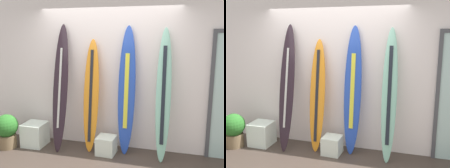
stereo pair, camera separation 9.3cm
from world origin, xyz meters
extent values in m
cube|color=white|center=(0.00, 1.30, 1.40)|extent=(7.20, 0.20, 2.80)
ellipsoid|color=black|center=(-0.79, 0.89, 1.11)|extent=(0.30, 0.56, 2.23)
cube|color=beige|center=(-0.79, 0.86, 1.12)|extent=(0.05, 0.31, 1.37)
cone|color=black|center=(-0.79, 0.73, 0.20)|extent=(0.07, 0.09, 0.11)
ellipsoid|color=orange|center=(-0.25, 0.97, 0.98)|extent=(0.28, 0.38, 1.97)
cube|color=black|center=(-0.25, 0.94, 0.99)|extent=(0.06, 0.27, 1.59)
cone|color=black|center=(-0.25, 0.88, 0.17)|extent=(0.07, 0.09, 0.11)
ellipsoid|color=#2649B6|center=(0.38, 1.02, 1.10)|extent=(0.31, 0.33, 2.19)
cube|color=yellow|center=(0.38, 0.99, 1.10)|extent=(0.08, 0.16, 1.26)
cone|color=black|center=(0.38, 0.95, 0.20)|extent=(0.07, 0.08, 0.11)
ellipsoid|color=#8AC8B0|center=(1.00, 0.95, 1.08)|extent=(0.25, 0.44, 2.16)
cube|color=black|center=(1.00, 0.92, 1.09)|extent=(0.07, 0.28, 1.56)
cone|color=black|center=(1.00, 0.83, 0.19)|extent=(0.07, 0.09, 0.11)
cube|color=white|center=(-1.32, 0.84, 0.21)|extent=(0.39, 0.39, 0.43)
cube|color=silver|center=(0.06, 0.84, 0.15)|extent=(0.32, 0.32, 0.31)
cube|color=#47474C|center=(1.74, 1.18, 1.03)|extent=(0.06, 0.06, 2.07)
cylinder|color=#7A6345|center=(-1.76, 0.61, 0.12)|extent=(0.32, 0.32, 0.24)
sphere|color=#2A6C26|center=(-1.76, 0.61, 0.42)|extent=(0.41, 0.41, 0.41)
camera|label=1|loc=(1.24, -3.13, 2.04)|focal=41.01mm
camera|label=2|loc=(1.33, -3.11, 2.04)|focal=41.01mm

